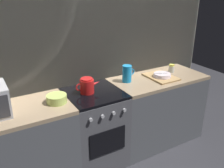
# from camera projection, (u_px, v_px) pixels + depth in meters

# --- Properties ---
(ground_plane) EXTENTS (8.00, 8.00, 0.00)m
(ground_plane) POSITION_uv_depth(u_px,v_px,m) (96.00, 160.00, 3.00)
(ground_plane) COLOR #2D2D33
(back_wall) EXTENTS (3.60, 0.05, 2.40)m
(back_wall) POSITION_uv_depth(u_px,v_px,m) (80.00, 58.00, 2.80)
(back_wall) COLOR #B2AD9E
(back_wall) RESTS_ON ground_plane
(counter_left) EXTENTS (1.20, 0.60, 0.90)m
(counter_left) POSITION_uv_depth(u_px,v_px,m) (12.00, 153.00, 2.41)
(counter_left) COLOR #515459
(counter_left) RESTS_ON ground_plane
(stove_unit) EXTENTS (0.60, 0.63, 0.90)m
(stove_unit) POSITION_uv_depth(u_px,v_px,m) (95.00, 128.00, 2.82)
(stove_unit) COLOR #4C4C51
(stove_unit) RESTS_ON ground_plane
(counter_right) EXTENTS (1.20, 0.60, 0.90)m
(counter_right) POSITION_uv_depth(u_px,v_px,m) (156.00, 109.00, 3.24)
(counter_right) COLOR #515459
(counter_right) RESTS_ON ground_plane
(kettle) EXTENTS (0.28, 0.15, 0.17)m
(kettle) POSITION_uv_depth(u_px,v_px,m) (87.00, 86.00, 2.61)
(kettle) COLOR red
(kettle) RESTS_ON stove_unit
(mixing_bowl) EXTENTS (0.20, 0.20, 0.08)m
(mixing_bowl) POSITION_uv_depth(u_px,v_px,m) (57.00, 99.00, 2.42)
(mixing_bowl) COLOR #B7D166
(mixing_bowl) RESTS_ON counter_left
(pitcher) EXTENTS (0.16, 0.11, 0.20)m
(pitcher) POSITION_uv_depth(u_px,v_px,m) (127.00, 74.00, 2.90)
(pitcher) COLOR #198CD8
(pitcher) RESTS_ON counter_right
(dish_pile) EXTENTS (0.30, 0.40, 0.07)m
(dish_pile) POSITION_uv_depth(u_px,v_px,m) (161.00, 76.00, 3.05)
(dish_pile) COLOR tan
(dish_pile) RESTS_ON counter_right
(spice_jar) EXTENTS (0.08, 0.08, 0.10)m
(spice_jar) POSITION_uv_depth(u_px,v_px,m) (171.00, 68.00, 3.23)
(spice_jar) COLOR silver
(spice_jar) RESTS_ON counter_right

